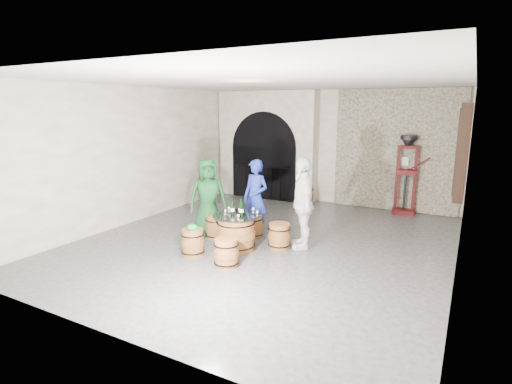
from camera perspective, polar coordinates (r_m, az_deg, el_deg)
The scene contains 31 objects.
ground at distance 8.31m, azimuth 1.51°, elevation -7.06°, with size 8.00×8.00×0.00m, color #2F2F32.
wall_back at distance 11.62m, azimuth 10.62°, elevation 6.29°, with size 8.00×8.00×0.00m, color white.
wall_front at distance 4.78m, azimuth -20.72°, elevation -2.21°, with size 8.00×8.00×0.00m, color white.
wall_left at distance 10.00m, azimuth -16.67°, elevation 5.11°, with size 8.00×8.00×0.00m, color white.
wall_right at distance 7.09m, azimuth 27.69°, elevation 1.60°, with size 8.00×8.00×0.00m, color white.
ceiling at distance 7.87m, azimuth 1.65°, elevation 15.55°, with size 8.00×8.00×0.00m, color beige.
stone_facing_panel at distance 11.14m, azimuth 19.39°, elevation 5.58°, with size 3.20×0.12×3.18m, color gray.
arched_opening at distance 12.10m, azimuth 1.59°, elevation 6.62°, with size 3.10×0.60×3.19m.
shuttered_window at distance 9.45m, azimuth 27.42°, elevation 5.12°, with size 0.23×1.10×2.00m.
barrel_table at distance 7.74m, azimuth -2.86°, elevation -5.82°, with size 0.90×0.90×0.70m.
barrel_stool_left at distance 8.48m, azimuth -5.76°, elevation -4.96°, with size 0.44×0.44×0.50m.
barrel_stool_far at distance 8.51m, azimuth -0.46°, elevation -4.83°, with size 0.44×0.44×0.50m.
barrel_stool_right at distance 7.86m, azimuth 3.35°, elevation -6.29°, with size 0.44×0.44×0.50m.
barrel_stool_near_right at distance 7.00m, azimuth -4.25°, elevation -8.66°, with size 0.44×0.44×0.50m.
barrel_stool_near_left at distance 7.59m, azimuth -9.02°, elevation -7.10°, with size 0.44×0.44×0.50m.
green_cap at distance 7.50m, azimuth -9.08°, elevation -4.99°, with size 0.24×0.19×0.11m.
person_green at distance 8.63m, azimuth -6.90°, elevation -0.71°, with size 0.81×0.53×1.65m, color #12411D.
person_blue at distance 8.51m, azimuth -0.05°, elevation -0.83°, with size 0.60×0.39×1.64m, color navy.
person_white at distance 7.77m, azimuth 6.70°, elevation -1.60°, with size 1.05×0.44×1.79m, color silver.
wine_bottle_left at distance 7.64m, azimuth -3.37°, elevation -2.32°, with size 0.08×0.08×0.32m.
wine_bottle_center at distance 7.56m, azimuth -2.09°, elevation -2.45°, with size 0.08×0.08×0.32m.
wine_bottle_right at distance 7.63m, azimuth -2.21°, elevation -2.33°, with size 0.08×0.08×0.32m.
tasting_glass_a at distance 7.69m, azimuth -4.42°, elevation -2.87°, with size 0.05×0.05×0.10m, color #B25D22, non-canonical shape.
tasting_glass_b at distance 7.58m, azimuth 0.17°, elevation -3.06°, with size 0.05×0.05×0.10m, color #B25D22, non-canonical shape.
tasting_glass_c at distance 7.97m, azimuth -3.38°, elevation -2.33°, with size 0.05×0.05×0.10m, color #B25D22, non-canonical shape.
tasting_glass_d at distance 7.81m, azimuth -0.43°, elevation -2.61°, with size 0.05×0.05×0.10m, color #B25D22, non-canonical shape.
tasting_glass_e at distance 7.33m, azimuth -2.54°, elevation -3.59°, with size 0.05×0.05×0.10m, color #B25D22, non-canonical shape.
tasting_glass_f at distance 7.90m, azimuth -3.88°, elevation -2.47°, with size 0.05×0.05×0.10m, color #B25D22, non-canonical shape.
side_barrel at distance 11.13m, azimuth 7.01°, elevation -0.55°, with size 0.47×0.47×0.63m.
corking_press at distance 10.91m, azimuth 20.71°, elevation 3.13°, with size 0.86×0.52×2.02m.
control_box at distance 11.05m, azimuth 20.51°, elevation 4.15°, with size 0.18×0.10×0.22m, color silver.
Camera 1 is at (3.56, -7.00, 2.71)m, focal length 28.00 mm.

